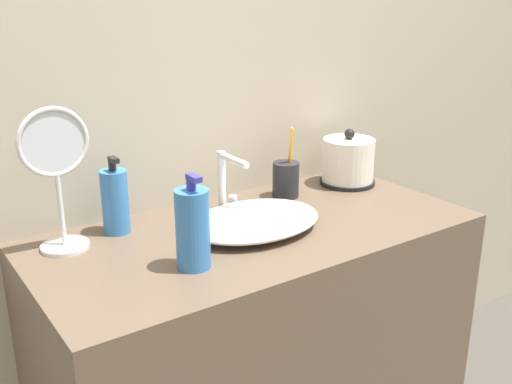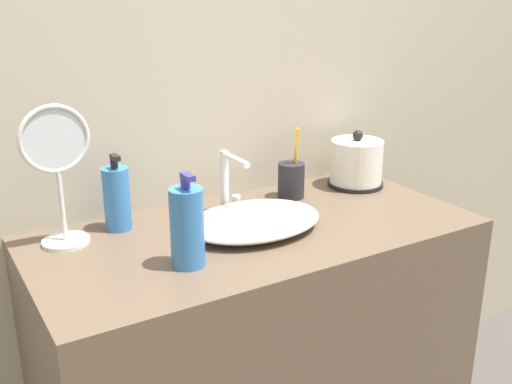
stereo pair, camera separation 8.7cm
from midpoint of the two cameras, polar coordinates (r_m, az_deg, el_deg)
name	(u,v)px [view 1 (the left image)]	position (r m, az deg, el deg)	size (l,w,h in m)	color
wall_back	(195,29)	(1.67, -7.39, 15.10)	(6.00, 0.04, 2.60)	#ADA38E
vanity_counter	(257,366)	(1.73, -1.42, -16.27)	(1.14, 0.54, 0.82)	brown
sink_basin	(254,220)	(1.51, -1.81, -2.74)	(0.36, 0.26, 0.05)	white
faucet	(227,180)	(1.60, -4.36, 1.16)	(0.06, 0.13, 0.17)	silver
electric_kettle	(348,163)	(1.87, 7.44, 2.73)	(0.17, 0.17, 0.18)	black
toothbrush_cup	(286,179)	(1.74, 1.44, 1.26)	(0.08, 0.08, 0.21)	#232328
lotion_bottle	(115,201)	(1.53, -14.87, -0.84)	(0.07, 0.07, 0.20)	#3370B7
shampoo_bottle	(193,228)	(1.30, -7.96, -3.47)	(0.08, 0.08, 0.21)	#3370B7
vanity_mirror	(57,171)	(1.44, -20.13, 1.90)	(0.16, 0.11, 0.34)	silver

